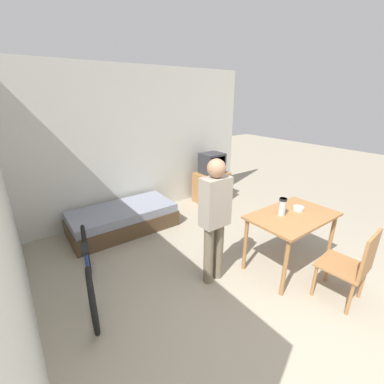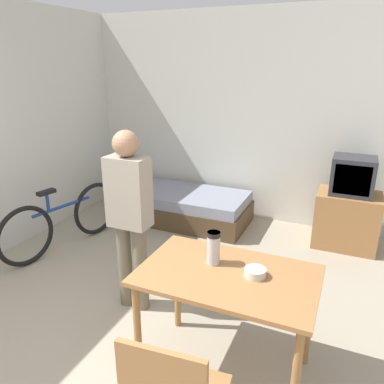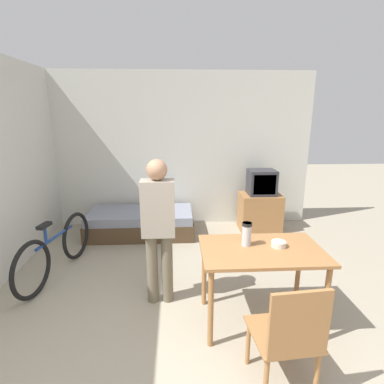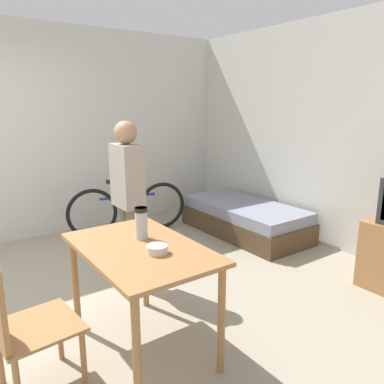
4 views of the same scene
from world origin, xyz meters
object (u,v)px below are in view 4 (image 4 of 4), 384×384
Objects in this scene: wooden_chair at (18,320)px; bicycle at (128,209)px; thermos_flask at (141,221)px; mate_bowl at (157,249)px; person_standing at (128,193)px; dining_table at (141,261)px; daybed at (244,219)px.

wooden_chair reaches higher than bicycle.
mate_bowl is at bearing -8.87° from thermos_flask.
mate_bowl is at bearing -17.16° from person_standing.
dining_table is 0.71× the size of bicycle.
bicycle is at bearing 156.30° from dining_table.
bicycle is 6.95× the size of thermos_flask.
person_standing reaches higher than daybed.
bicycle is (-0.91, -1.27, 0.14)m from daybed.
mate_bowl is (0.18, 0.83, 0.30)m from wooden_chair.
wooden_chair is at bearing -82.18° from thermos_flask.
daybed is 1.12× the size of person_standing.
daybed is at bearing 121.38° from dining_table.
person_standing is 11.43× the size of mate_bowl.
thermos_flask is at bearing -60.16° from daybed.
person_standing is (-0.98, 0.39, 0.23)m from dining_table.
wooden_chair reaches higher than daybed.
dining_table is 4.95× the size of thermos_flask.
person_standing reaches higher than dining_table.
person_standing reaches higher than bicycle.
mate_bowl is at bearing 77.76° from wooden_chair.
wooden_chair is 1.58m from person_standing.
dining_table reaches higher than daybed.
bicycle is 2.43m from thermos_flask.
thermos_flask reaches higher than mate_bowl.
thermos_flask reaches higher than daybed.
wooden_chair is 2.92m from bicycle.
wooden_chair reaches higher than mate_bowl.
mate_bowl is (0.30, -0.05, -0.10)m from thermos_flask.
daybed is at bearing 119.84° from thermos_flask.
daybed is at bearing 114.22° from wooden_chair.
person_standing is (0.41, -1.89, 0.70)m from daybed.
thermos_flask is (-0.13, 0.08, 0.23)m from dining_table.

